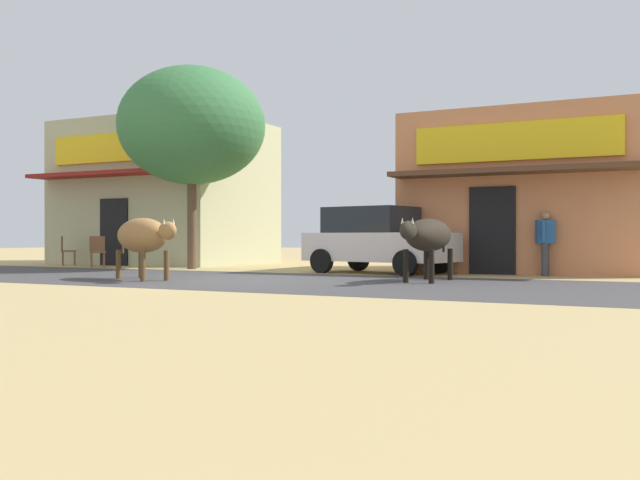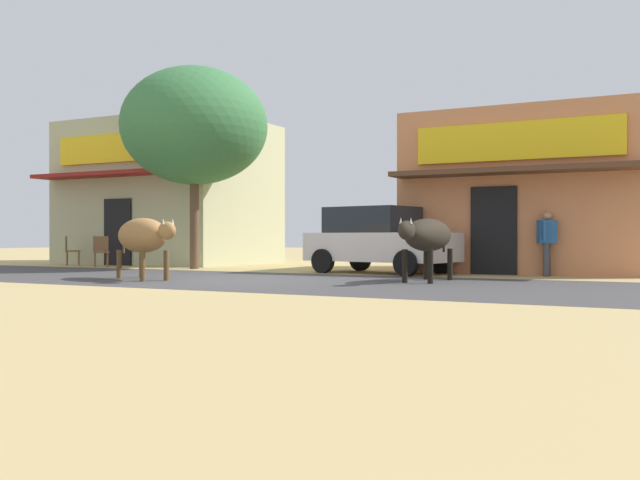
% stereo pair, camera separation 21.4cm
% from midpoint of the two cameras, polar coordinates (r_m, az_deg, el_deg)
% --- Properties ---
extents(ground, '(80.00, 80.00, 0.00)m').
position_cam_midpoint_polar(ground, '(15.18, -7.08, -3.15)').
color(ground, tan).
extents(asphalt_road, '(72.00, 5.72, 0.00)m').
position_cam_midpoint_polar(asphalt_road, '(15.18, -7.08, -3.14)').
color(asphalt_road, '#424042').
rests_on(asphalt_road, ground).
extents(storefront_left_cafe, '(6.34, 5.64, 4.74)m').
position_cam_midpoint_polar(storefront_left_cafe, '(25.16, -12.38, 3.61)').
color(storefront_left_cafe, '#B5B68A').
rests_on(storefront_left_cafe, ground).
extents(storefront_right_club, '(6.00, 5.64, 4.04)m').
position_cam_midpoint_polar(storefront_right_club, '(19.84, 16.27, 3.49)').
color(storefront_right_club, '#D58354').
rests_on(storefront_right_club, ground).
extents(roadside_tree, '(4.11, 4.11, 5.66)m').
position_cam_midpoint_polar(roadside_tree, '(20.68, -10.42, 8.89)').
color(roadside_tree, brown).
rests_on(roadside_tree, ground).
extents(parked_hatchback_car, '(3.92, 2.32, 1.64)m').
position_cam_midpoint_polar(parked_hatchback_car, '(17.80, 4.22, 0.06)').
color(parked_hatchback_car, silver).
rests_on(parked_hatchback_car, ground).
extents(cow_near_brown, '(2.46, 1.55, 1.30)m').
position_cam_midpoint_polar(cow_near_brown, '(15.46, -14.25, 0.32)').
color(cow_near_brown, olive).
rests_on(cow_near_brown, ground).
extents(cow_far_dark, '(0.75, 2.55, 1.27)m').
position_cam_midpoint_polar(cow_far_dark, '(14.53, 8.12, 0.34)').
color(cow_far_dark, '#2D261C').
rests_on(cow_far_dark, ground).
extents(pedestrian_by_shop, '(0.47, 0.61, 1.49)m').
position_cam_midpoint_polar(pedestrian_by_shop, '(17.20, 17.11, 0.12)').
color(pedestrian_by_shop, '#3F3F47').
rests_on(pedestrian_by_shop, ground).
extents(cafe_chair_near_tree, '(0.62, 0.62, 0.92)m').
position_cam_midpoint_polar(cafe_chair_near_tree, '(23.94, -19.74, -0.68)').
color(cafe_chair_near_tree, brown).
rests_on(cafe_chair_near_tree, ground).
extents(cafe_chair_by_doorway, '(0.62, 0.62, 0.92)m').
position_cam_midpoint_polar(cafe_chair_by_doorway, '(22.26, -17.50, -0.75)').
color(cafe_chair_by_doorway, brown).
rests_on(cafe_chair_by_doorway, ground).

